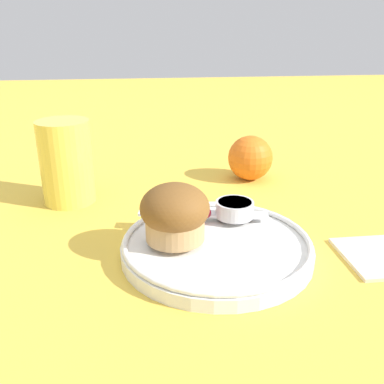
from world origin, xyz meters
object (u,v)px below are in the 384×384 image
(muffin, at_px, (175,213))
(orange_fruit, at_px, (250,158))
(butter_knife, at_px, (203,214))
(juice_glass, at_px, (66,162))

(muffin, bearing_deg, orange_fruit, 58.50)
(muffin, relative_size, butter_knife, 0.47)
(muffin, height_order, orange_fruit, muffin)
(juice_glass, bearing_deg, muffin, -51.32)
(muffin, xyz_separation_m, juice_glass, (-0.13, 0.17, 0.01))
(butter_knife, bearing_deg, juice_glass, 156.74)
(orange_fruit, bearing_deg, muffin, -121.50)
(muffin, bearing_deg, butter_knife, 55.02)
(butter_knife, bearing_deg, muffin, -114.80)
(butter_knife, xyz_separation_m, orange_fruit, (0.10, 0.17, 0.01))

